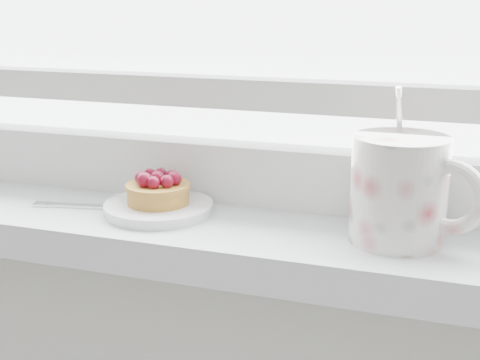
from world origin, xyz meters
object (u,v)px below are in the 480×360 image
at_px(floral_mug, 402,188).
at_px(fork, 109,207).
at_px(saucer, 159,208).
at_px(raspberry_tart, 158,189).

bearing_deg(floral_mug, fork, -179.71).
height_order(saucer, floral_mug, floral_mug).
bearing_deg(raspberry_tart, floral_mug, -0.51).
height_order(saucer, raspberry_tart, raspberry_tart).
distance_m(raspberry_tart, floral_mug, 0.27).
height_order(saucer, fork, saucer).
bearing_deg(fork, floral_mug, 0.29).
relative_size(saucer, fork, 0.67).
bearing_deg(saucer, fork, -176.13).
height_order(raspberry_tart, fork, raspberry_tart).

